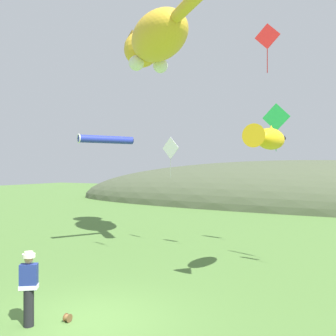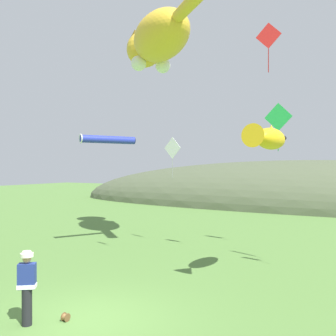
{
  "view_description": "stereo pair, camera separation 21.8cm",
  "coord_description": "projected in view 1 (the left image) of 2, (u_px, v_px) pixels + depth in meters",
  "views": [
    {
      "loc": [
        6.06,
        -7.16,
        3.78
      ],
      "look_at": [
        0.0,
        4.0,
        3.75
      ],
      "focal_mm": 40.0,
      "sensor_mm": 36.0,
      "label": 1
    },
    {
      "loc": [
        6.25,
        -7.05,
        3.78
      ],
      "look_at": [
        0.0,
        4.0,
        3.75
      ],
      "focal_mm": 40.0,
      "sensor_mm": 36.0,
      "label": 2
    }
  ],
  "objects": [
    {
      "name": "distant_hill_ridge",
      "position": [
        326.0,
        208.0,
        34.81
      ],
      "size": [
        53.65,
        15.24,
        8.9
      ],
      "color": "#4C563D",
      "rests_on": "ground"
    },
    {
      "name": "kite_diamond_red",
      "position": [
        267.0,
        37.0,
        14.2
      ],
      "size": [
        0.99,
        0.04,
        1.89
      ],
      "color": "red"
    },
    {
      "name": "kite_spool",
      "position": [
        68.0,
        318.0,
        9.12
      ],
      "size": [
        0.13,
        0.2,
        0.2
      ],
      "color": "olive",
      "rests_on": "ground"
    },
    {
      "name": "kite_tube_streamer",
      "position": [
        106.0,
        140.0,
        17.69
      ],
      "size": [
        1.7,
        2.56,
        0.44
      ],
      "color": "#2633A5"
    },
    {
      "name": "kite_diamond_white",
      "position": [
        171.0,
        148.0,
        17.88
      ],
      "size": [
        1.02,
        0.28,
        1.95
      ],
      "color": "white"
    },
    {
      "name": "festival_attendant",
      "position": [
        29.0,
        286.0,
        8.87
      ],
      "size": [
        0.49,
        0.46,
        1.77
      ],
      "color": "black",
      "rests_on": "ground"
    },
    {
      "name": "kite_giant_cat",
      "position": [
        155.0,
        41.0,
        19.13
      ],
      "size": [
        7.07,
        6.28,
        2.66
      ],
      "color": "gold"
    },
    {
      "name": "ground_plane",
      "position": [
        90.0,
        321.0,
        9.19
      ],
      "size": [
        120.0,
        120.0,
        0.0
      ],
      "primitive_type": "plane",
      "color": "#517A38"
    },
    {
      "name": "kite_diamond_green",
      "position": [
        276.0,
        118.0,
        16.81
      ],
      "size": [
        1.27,
        0.1,
        2.17
      ],
      "color": "green"
    },
    {
      "name": "kite_fish_windsock",
      "position": [
        268.0,
        138.0,
        11.92
      ],
      "size": [
        0.9,
        2.67,
        0.81
      ],
      "color": "gold"
    }
  ]
}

